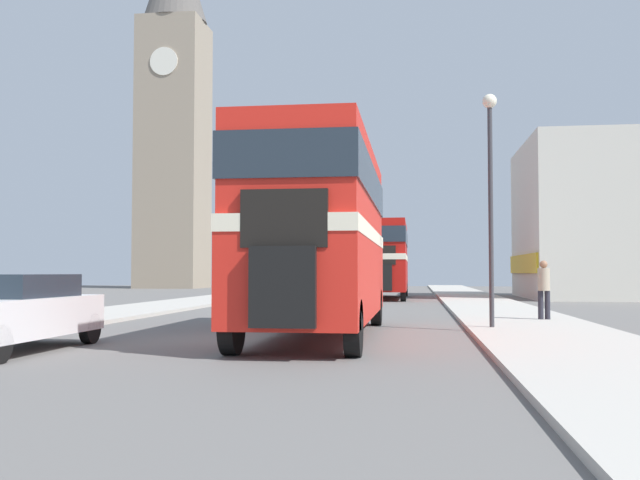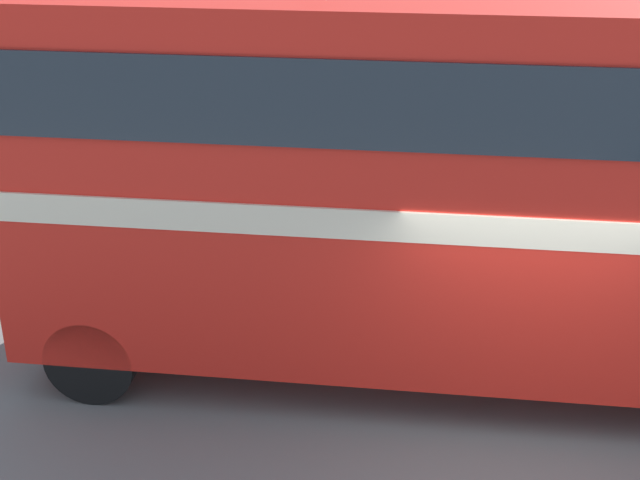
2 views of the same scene
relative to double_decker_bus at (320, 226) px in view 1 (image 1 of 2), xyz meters
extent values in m
plane|color=slate|center=(-1.54, -0.86, -2.56)|extent=(120.00, 120.00, 0.00)
cube|color=#B7B2A8|center=(5.21, -0.86, -2.50)|extent=(3.50, 120.00, 0.12)
cube|color=red|center=(0.00, 0.02, -1.23)|extent=(2.48, 9.18, 1.69)
cube|color=beige|center=(0.00, 0.02, -0.23)|extent=(2.50, 9.22, 0.31)
cube|color=red|center=(0.00, 0.02, 0.85)|extent=(2.43, 8.99, 1.85)
cube|color=#232D38|center=(0.00, 0.02, 0.94)|extent=(2.50, 9.08, 0.83)
cube|color=black|center=(0.00, -4.67, -1.32)|extent=(1.11, 0.20, 1.36)
cube|color=black|center=(0.00, -4.53, -0.17)|extent=(1.49, 0.12, 0.99)
cylinder|color=black|center=(-1.10, -3.76, -2.06)|extent=(0.28, 1.01, 1.01)
cylinder|color=black|center=(1.10, -3.76, -2.06)|extent=(0.28, 1.01, 1.01)
cylinder|color=black|center=(-1.10, 3.70, -2.06)|extent=(0.28, 1.01, 1.01)
cylinder|color=black|center=(1.10, 3.70, -2.06)|extent=(0.28, 1.01, 1.01)
cube|color=#B2140F|center=(0.50, 24.00, -1.26)|extent=(2.43, 9.64, 1.64)
cube|color=beige|center=(0.50, 24.00, -0.29)|extent=(2.45, 9.68, 0.30)
cube|color=#B2140F|center=(0.50, 24.00, 0.75)|extent=(2.38, 9.44, 1.79)
cube|color=#232D38|center=(0.50, 24.00, 0.84)|extent=(2.45, 9.54, 0.80)
cube|color=black|center=(0.50, 19.08, -1.34)|extent=(1.09, 0.20, 1.31)
cube|color=black|center=(0.50, 19.22, -0.23)|extent=(1.46, 0.12, 0.95)
cylinder|color=black|center=(-0.57, 19.99, -2.06)|extent=(0.28, 1.01, 1.01)
cylinder|color=black|center=(1.58, 19.99, -2.06)|extent=(0.28, 1.01, 1.01)
cylinder|color=black|center=(-0.57, 27.91, -2.06)|extent=(0.28, 1.01, 1.01)
cylinder|color=black|center=(1.58, 27.91, -2.06)|extent=(0.28, 1.01, 1.01)
cube|color=white|center=(-5.29, -3.81, -1.91)|extent=(1.70, 4.23, 0.72)
cube|color=#232D38|center=(-5.29, -3.65, -1.33)|extent=(1.49, 2.20, 0.43)
cylinder|color=black|center=(-6.04, -2.15, -2.24)|extent=(0.20, 0.64, 0.64)
cylinder|color=black|center=(-4.55, -2.15, -2.24)|extent=(0.20, 0.64, 0.64)
cylinder|color=#282833|center=(5.79, 5.11, -2.03)|extent=(0.15, 0.15, 0.83)
cylinder|color=#282833|center=(5.98, 5.11, -2.03)|extent=(0.15, 0.15, 0.83)
cylinder|color=tan|center=(5.88, 5.11, -1.29)|extent=(0.34, 0.34, 0.65)
sphere|color=#9E7051|center=(5.88, 5.11, -0.85)|extent=(0.22, 0.22, 0.22)
cylinder|color=#38383D|center=(4.07, 1.92, 0.31)|extent=(0.12, 0.12, 5.50)
sphere|color=#EFEACC|center=(4.07, 1.92, 3.24)|extent=(0.36, 0.36, 0.36)
cube|color=gray|center=(-20.20, 47.63, 9.94)|extent=(5.73, 5.73, 25.01)
cylinder|color=silver|center=(-20.20, 44.71, 17.95)|extent=(2.58, 0.10, 2.58)
cube|color=gold|center=(8.34, 25.92, -0.61)|extent=(0.12, 9.86, 1.06)
camera|label=1|loc=(2.18, -16.27, -1.07)|focal=40.00mm
camera|label=2|loc=(-9.05, 0.14, 3.14)|focal=50.00mm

